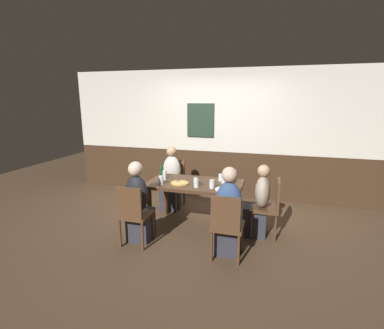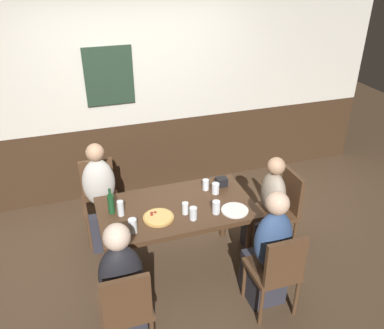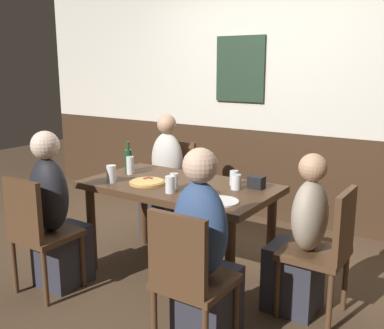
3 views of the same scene
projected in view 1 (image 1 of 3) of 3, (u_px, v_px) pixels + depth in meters
ground_plane at (195, 226)px, 4.58m from camera, size 12.00×12.00×0.00m
wall_back at (217, 134)px, 5.84m from camera, size 6.40×0.13×2.60m
dining_table at (195, 188)px, 4.44m from camera, size 1.46×0.81×0.74m
chair_left_near at (133, 212)px, 3.88m from camera, size 0.40×0.40×0.88m
chair_left_far at (174, 180)px, 5.42m from camera, size 0.40×0.40×0.88m
chair_head_east at (270, 205)px, 4.16m from camera, size 0.40×0.40×0.88m
chair_right_near at (227, 224)px, 3.53m from camera, size 0.40×0.40×0.88m
person_left_near at (139, 208)px, 4.03m from camera, size 0.34×0.37×1.18m
person_left_far at (171, 183)px, 5.27m from camera, size 0.34×0.37×1.17m
person_head_east at (258, 206)px, 4.21m from camera, size 0.37×0.34×1.09m
person_right_near at (229, 218)px, 3.68m from camera, size 0.34×0.37×1.19m
pizza at (180, 183)px, 4.35m from camera, size 0.28×0.28×0.03m
pint_glass_amber at (224, 180)px, 4.39m from camera, size 0.07×0.07×0.11m
pint_glass_stout at (161, 181)px, 4.30m from camera, size 0.07×0.07×0.13m
beer_glass_tall at (196, 184)px, 4.16m from camera, size 0.07×0.07×0.12m
highball_clear at (196, 182)px, 4.27m from camera, size 0.06×0.06×0.11m
tumbler_short at (212, 185)px, 4.12m from camera, size 0.07×0.07×0.13m
pint_glass_pale at (165, 176)px, 4.57m from camera, size 0.06×0.06×0.15m
beer_glass_half at (221, 178)px, 4.49m from camera, size 0.06×0.06×0.11m
beer_bottle_green at (162, 172)px, 4.65m from camera, size 0.06×0.06×0.26m
plate_white_large at (224, 189)px, 4.06m from camera, size 0.25×0.25×0.01m
condiment_caddy at (232, 179)px, 4.46m from camera, size 0.11×0.09×0.09m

